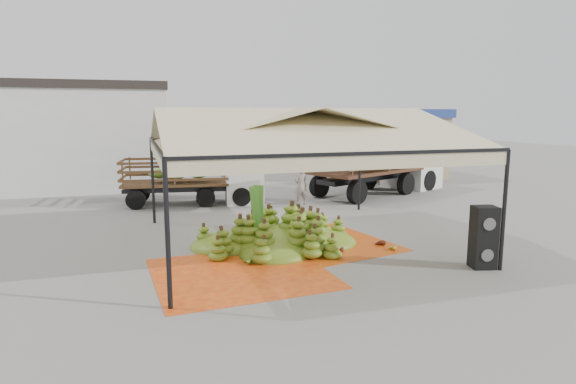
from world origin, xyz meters
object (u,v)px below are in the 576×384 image
object	(u,v)px
banana_heap	(278,227)
truck_right	(383,160)
vendor	(301,186)
truck_left	(199,175)
speaker_stack	(484,237)

from	to	relation	value
banana_heap	truck_right	world-z (taller)	truck_right
banana_heap	vendor	xyz separation A→B (m)	(2.71, 5.84, 0.27)
truck_right	truck_left	bearing A→B (deg)	157.22
speaker_stack	truck_right	bearing A→B (deg)	86.77
vendor	truck_right	xyz separation A→B (m)	(4.94, 1.93, 0.79)
speaker_stack	truck_left	bearing A→B (deg)	130.40
banana_heap	truck_left	distance (m)	7.64
banana_heap	truck_right	distance (m)	10.96
truck_left	truck_right	size ratio (longest dim) A/B	0.76
speaker_stack	vendor	bearing A→B (deg)	112.94
speaker_stack	truck_left	world-z (taller)	truck_left
speaker_stack	vendor	world-z (taller)	vendor
truck_right	speaker_stack	bearing A→B (deg)	-131.00
vendor	truck_right	distance (m)	5.36
speaker_stack	truck_left	distance (m)	12.40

